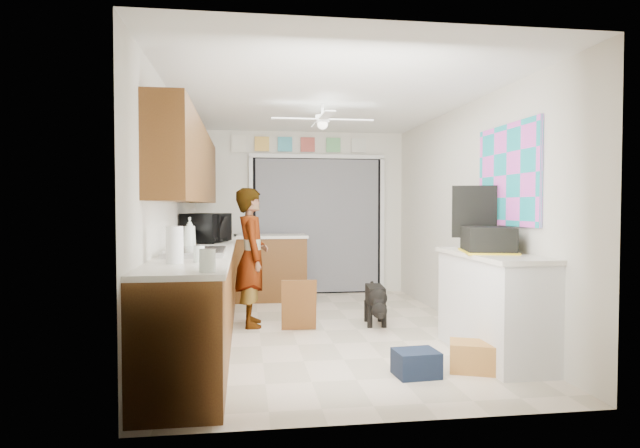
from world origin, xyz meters
name	(u,v)px	position (x,y,z in m)	size (l,w,h in m)	color
floor	(325,330)	(0.00, 0.00, 0.00)	(5.00, 5.00, 0.00)	beige
ceiling	(325,100)	(0.00, 0.00, 2.50)	(5.00, 5.00, 0.00)	white
wall_back	(301,213)	(0.00, 2.50, 1.25)	(3.20, 3.20, 0.00)	silver
wall_front	(385,224)	(0.00, -2.50, 1.25)	(3.20, 3.20, 0.00)	silver
wall_left	(173,216)	(-1.60, 0.00, 1.25)	(5.00, 5.00, 0.00)	silver
wall_right	(466,216)	(1.60, 0.00, 1.25)	(5.00, 5.00, 0.00)	silver
left_base_cabinets	(203,292)	(-1.30, 0.00, 0.45)	(0.60, 4.80, 0.90)	brown
left_countertop	(204,248)	(-1.29, 0.00, 0.92)	(0.62, 4.80, 0.04)	white
upper_cabinets	(191,165)	(-1.44, 0.20, 1.80)	(0.32, 4.00, 0.80)	brown
sink_basin	(195,253)	(-1.29, -1.00, 0.95)	(0.50, 0.76, 0.06)	silver
faucet	(172,242)	(-1.48, -1.00, 1.05)	(0.03, 0.03, 0.22)	silver
peninsula_base	(270,269)	(-0.50, 2.00, 0.45)	(1.00, 0.60, 0.90)	brown
peninsula_top	(270,236)	(-0.50, 2.00, 0.92)	(1.04, 0.64, 0.04)	white
back_opening_recess	(317,226)	(0.25, 2.47, 1.05)	(2.00, 0.06, 2.10)	black
curtain_panel	(318,226)	(0.25, 2.43, 1.05)	(1.90, 0.03, 2.05)	gray
door_trim_left	(251,226)	(-0.77, 2.44, 1.05)	(0.06, 0.04, 2.10)	white
door_trim_right	(382,225)	(1.27, 2.44, 1.05)	(0.06, 0.04, 2.10)	white
door_trim_head	(318,156)	(0.25, 2.44, 2.12)	(2.10, 0.04, 0.06)	white
header_frame_0	(262,144)	(-0.60, 2.47, 2.30)	(0.22, 0.02, 0.22)	#F1BA50
header_frame_1	(285,144)	(-0.25, 2.47, 2.30)	(0.22, 0.02, 0.22)	#49ACC3
header_frame_2	(308,145)	(0.10, 2.47, 2.30)	(0.22, 0.02, 0.22)	#B84D45
header_frame_3	(333,145)	(0.50, 2.47, 2.30)	(0.22, 0.02, 0.22)	#6CBD76
header_frame_4	(359,145)	(0.90, 2.47, 2.30)	(0.22, 0.02, 0.22)	silver
route66_sign	(239,143)	(-0.95, 2.47, 2.30)	(0.22, 0.02, 0.26)	silver
right_counter_base	(493,307)	(1.35, -1.20, 0.45)	(0.50, 1.40, 0.90)	white
right_counter_top	(492,255)	(1.34, -1.20, 0.92)	(0.54, 1.44, 0.04)	white
abstract_painting	(508,175)	(1.58, -1.00, 1.65)	(0.03, 1.15, 0.95)	#FE5DE7
ceiling_fan	(322,120)	(0.00, 0.20, 2.32)	(1.14, 1.14, 0.24)	white
microwave	(207,228)	(-1.30, 0.55, 1.11)	(0.60, 0.41, 0.33)	black
soap_bottle	(190,233)	(-1.39, -0.41, 1.10)	(0.12, 0.12, 0.31)	silver
jar_a	(207,261)	(-1.10, -2.25, 1.01)	(0.10, 0.10, 0.15)	silver
jar_b	(199,254)	(-1.20, -1.64, 1.00)	(0.08, 0.08, 0.12)	silver
paper_towel_roll	(175,245)	(-1.37, -1.71, 1.08)	(0.13, 0.13, 0.27)	white
suitcase	(488,240)	(1.32, -1.14, 1.06)	(0.40, 0.54, 0.23)	black
suitcase_rim	(488,252)	(1.32, -1.14, 0.95)	(0.44, 0.58, 0.02)	yellow
suitcase_lid	(474,212)	(1.32, -0.85, 1.31)	(0.42, 0.03, 0.50)	black
cardboard_box	(474,357)	(1.00, -1.58, 0.12)	(0.38, 0.29, 0.24)	#BE823B
navy_crate	(416,363)	(0.49, -1.64, 0.10)	(0.34, 0.28, 0.21)	black
cabinet_door_panel	(299,305)	(-0.29, 0.01, 0.28)	(0.38, 0.03, 0.57)	brown
man	(252,257)	(-0.79, 0.35, 0.78)	(0.57, 0.37, 1.56)	white
dog	(375,303)	(0.61, 0.22, 0.25)	(0.27, 0.64, 0.50)	black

